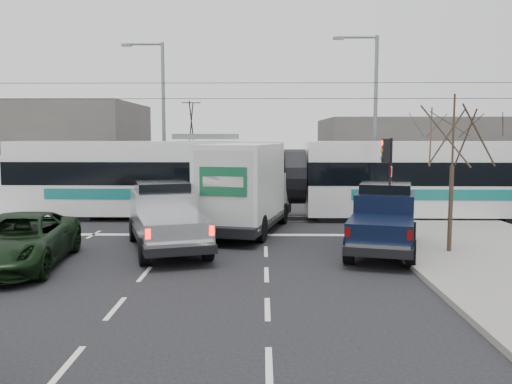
{
  "coord_description": "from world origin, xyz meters",
  "views": [
    {
      "loc": [
        1.59,
        -14.71,
        3.86
      ],
      "look_at": [
        1.35,
        4.86,
        1.8
      ],
      "focal_mm": 38.0,
      "sensor_mm": 36.0,
      "label": 1
    }
  ],
  "objects_px": {
    "street_lamp_far": "(160,113)",
    "traffic_signal": "(387,164)",
    "street_lamp_near": "(372,111)",
    "tram": "(294,178)",
    "bare_tree": "(453,137)",
    "navy_pickup": "(384,219)",
    "silver_pickup": "(165,216)",
    "green_car": "(18,241)",
    "box_truck": "(246,189)"
  },
  "relations": [
    {
      "from": "street_lamp_far",
      "to": "traffic_signal",
      "type": "bearing_deg",
      "value": -41.72
    },
    {
      "from": "street_lamp_near",
      "to": "tram",
      "type": "height_order",
      "value": "street_lamp_near"
    },
    {
      "from": "bare_tree",
      "to": "street_lamp_near",
      "type": "distance_m",
      "value": 11.58
    },
    {
      "from": "street_lamp_near",
      "to": "navy_pickup",
      "type": "relative_size",
      "value": 1.6
    },
    {
      "from": "tram",
      "to": "silver_pickup",
      "type": "height_order",
      "value": "tram"
    },
    {
      "from": "tram",
      "to": "green_car",
      "type": "distance_m",
      "value": 12.76
    },
    {
      "from": "street_lamp_far",
      "to": "tram",
      "type": "relative_size",
      "value": 0.34
    },
    {
      "from": "traffic_signal",
      "to": "tram",
      "type": "height_order",
      "value": "tram"
    },
    {
      "from": "silver_pickup",
      "to": "green_car",
      "type": "height_order",
      "value": "silver_pickup"
    },
    {
      "from": "bare_tree",
      "to": "silver_pickup",
      "type": "relative_size",
      "value": 0.78
    },
    {
      "from": "bare_tree",
      "to": "traffic_signal",
      "type": "distance_m",
      "value": 4.28
    },
    {
      "from": "street_lamp_near",
      "to": "green_car",
      "type": "xyz_separation_m",
      "value": [
        -12.89,
        -13.24,
        -4.33
      ]
    },
    {
      "from": "traffic_signal",
      "to": "box_truck",
      "type": "bearing_deg",
      "value": 178.48
    },
    {
      "from": "box_truck",
      "to": "green_car",
      "type": "height_order",
      "value": "box_truck"
    },
    {
      "from": "green_car",
      "to": "street_lamp_far",
      "type": "bearing_deg",
      "value": 78.76
    },
    {
      "from": "tram",
      "to": "box_truck",
      "type": "bearing_deg",
      "value": -120.26
    },
    {
      "from": "traffic_signal",
      "to": "green_car",
      "type": "bearing_deg",
      "value": -154.54
    },
    {
      "from": "traffic_signal",
      "to": "tram",
      "type": "xyz_separation_m",
      "value": [
        -3.45,
        3.64,
        -0.85
      ]
    },
    {
      "from": "traffic_signal",
      "to": "street_lamp_far",
      "type": "relative_size",
      "value": 0.4
    },
    {
      "from": "silver_pickup",
      "to": "bare_tree",
      "type": "bearing_deg",
      "value": -24.24
    },
    {
      "from": "box_truck",
      "to": "street_lamp_far",
      "type": "bearing_deg",
      "value": 131.59
    },
    {
      "from": "tram",
      "to": "box_truck",
      "type": "relative_size",
      "value": 3.53
    },
    {
      "from": "tram",
      "to": "box_truck",
      "type": "distance_m",
      "value": 4.08
    },
    {
      "from": "bare_tree",
      "to": "navy_pickup",
      "type": "height_order",
      "value": "bare_tree"
    },
    {
      "from": "bare_tree",
      "to": "tram",
      "type": "height_order",
      "value": "tram"
    },
    {
      "from": "bare_tree",
      "to": "green_car",
      "type": "xyz_separation_m",
      "value": [
        -13.17,
        -1.74,
        -3.01
      ]
    },
    {
      "from": "bare_tree",
      "to": "street_lamp_far",
      "type": "relative_size",
      "value": 0.56
    },
    {
      "from": "bare_tree",
      "to": "tram",
      "type": "bearing_deg",
      "value": 120.97
    },
    {
      "from": "street_lamp_near",
      "to": "box_truck",
      "type": "relative_size",
      "value": 1.22
    },
    {
      "from": "street_lamp_far",
      "to": "silver_pickup",
      "type": "bearing_deg",
      "value": -78.85
    },
    {
      "from": "street_lamp_far",
      "to": "tram",
      "type": "height_order",
      "value": "street_lamp_far"
    },
    {
      "from": "tram",
      "to": "box_truck",
      "type": "height_order",
      "value": "tram"
    },
    {
      "from": "traffic_signal",
      "to": "silver_pickup",
      "type": "height_order",
      "value": "traffic_signal"
    },
    {
      "from": "navy_pickup",
      "to": "green_car",
      "type": "relative_size",
      "value": 1.0
    },
    {
      "from": "traffic_signal",
      "to": "green_car",
      "type": "xyz_separation_m",
      "value": [
        -12.04,
        -5.73,
        -1.96
      ]
    },
    {
      "from": "traffic_signal",
      "to": "green_car",
      "type": "distance_m",
      "value": 13.48
    },
    {
      "from": "bare_tree",
      "to": "silver_pickup",
      "type": "distance_m",
      "value": 9.77
    },
    {
      "from": "box_truck",
      "to": "bare_tree",
      "type": "bearing_deg",
      "value": -18.79
    },
    {
      "from": "bare_tree",
      "to": "box_truck",
      "type": "xyz_separation_m",
      "value": [
        -6.69,
        4.15,
        -2.05
      ]
    },
    {
      "from": "bare_tree",
      "to": "traffic_signal",
      "type": "xyz_separation_m",
      "value": [
        -1.13,
        4.0,
        -1.05
      ]
    },
    {
      "from": "tram",
      "to": "box_truck",
      "type": "xyz_separation_m",
      "value": [
        -2.11,
        -3.49,
        -0.15
      ]
    },
    {
      "from": "navy_pickup",
      "to": "bare_tree",
      "type": "bearing_deg",
      "value": 1.48
    },
    {
      "from": "street_lamp_far",
      "to": "green_car",
      "type": "height_order",
      "value": "street_lamp_far"
    },
    {
      "from": "traffic_signal",
      "to": "street_lamp_near",
      "type": "height_order",
      "value": "street_lamp_near"
    },
    {
      "from": "bare_tree",
      "to": "silver_pickup",
      "type": "bearing_deg",
      "value": 173.51
    },
    {
      "from": "street_lamp_near",
      "to": "street_lamp_far",
      "type": "relative_size",
      "value": 1.0
    },
    {
      "from": "street_lamp_near",
      "to": "box_truck",
      "type": "distance_m",
      "value": 10.32
    },
    {
      "from": "street_lamp_near",
      "to": "green_car",
      "type": "height_order",
      "value": "street_lamp_near"
    },
    {
      "from": "street_lamp_near",
      "to": "box_truck",
      "type": "height_order",
      "value": "street_lamp_near"
    },
    {
      "from": "silver_pickup",
      "to": "navy_pickup",
      "type": "distance_m",
      "value": 7.35
    }
  ]
}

